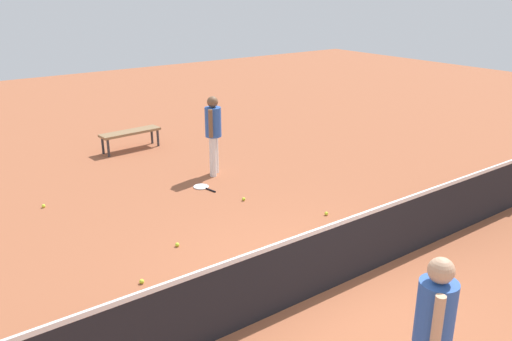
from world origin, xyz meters
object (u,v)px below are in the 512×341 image
object	(u,v)px
player_near_side	(213,129)
tennis_ball_midcourt	(142,281)
tennis_racket_near_player	(202,187)
tennis_ball_near_player	(326,213)
tennis_ball_by_net	(244,199)
courtside_bench	(130,133)
player_far_side	(433,328)
tennis_ball_stray_left	(177,245)
tennis_ball_baseline	(44,206)

from	to	relation	value
player_near_side	tennis_ball_midcourt	xyz separation A→B (m)	(3.14, 3.13, -0.98)
tennis_racket_near_player	tennis_ball_midcourt	distance (m)	3.63
tennis_ball_near_player	tennis_ball_by_net	distance (m)	1.62
tennis_ball_by_net	courtside_bench	bearing A→B (deg)	-85.23
tennis_ball_near_player	tennis_ball_by_net	size ratio (longest dim) A/B	1.00
tennis_racket_near_player	tennis_ball_midcourt	xyz separation A→B (m)	(2.52, 2.61, 0.02)
player_near_side	tennis_ball_by_net	bearing A→B (deg)	77.81
tennis_racket_near_player	tennis_ball_midcourt	bearing A→B (deg)	45.99
player_far_side	courtside_bench	xyz separation A→B (m)	(-1.33, -9.62, -0.59)
tennis_ball_by_net	tennis_ball_stray_left	world-z (taller)	same
tennis_ball_baseline	courtside_bench	size ratio (longest dim) A/B	0.04
tennis_racket_near_player	tennis_ball_stray_left	xyz separation A→B (m)	(1.61, 1.95, 0.02)
courtside_bench	tennis_ball_midcourt	bearing A→B (deg)	67.34
tennis_racket_near_player	courtside_bench	distance (m)	3.28
tennis_racket_near_player	tennis_ball_midcourt	world-z (taller)	tennis_ball_midcourt
player_near_side	tennis_racket_near_player	xyz separation A→B (m)	(0.62, 0.51, -1.00)
player_near_side	courtside_bench	xyz separation A→B (m)	(0.70, -2.74, -0.59)
tennis_ball_by_net	tennis_ball_near_player	bearing A→B (deg)	119.34
player_near_side	tennis_ball_stray_left	bearing A→B (deg)	47.73
player_far_side	tennis_ball_stray_left	distance (m)	4.53
tennis_racket_near_player	tennis_ball_midcourt	size ratio (longest dim) A/B	9.15
player_far_side	courtside_bench	distance (m)	9.73
player_far_side	tennis_racket_near_player	world-z (taller)	player_far_side
player_far_side	tennis_ball_baseline	bearing A→B (deg)	-78.69
player_near_side	player_far_side	distance (m)	7.17
tennis_racket_near_player	tennis_ball_near_player	world-z (taller)	tennis_ball_near_player
tennis_ball_near_player	tennis_ball_midcourt	size ratio (longest dim) A/B	1.00
player_far_side	tennis_ball_baseline	xyz separation A→B (m)	(1.45, -7.23, -0.98)
player_near_side	tennis_ball_midcourt	bearing A→B (deg)	44.82
player_far_side	tennis_ball_near_player	distance (m)	4.73
tennis_racket_near_player	tennis_ball_stray_left	bearing A→B (deg)	50.32
tennis_ball_near_player	courtside_bench	size ratio (longest dim) A/B	0.04
player_far_side	tennis_ball_near_player	size ratio (longest dim) A/B	25.76
player_far_side	tennis_ball_stray_left	bearing A→B (deg)	-87.36
player_near_side	tennis_ball_baseline	bearing A→B (deg)	-5.69
tennis_ball_by_net	courtside_bench	xyz separation A→B (m)	(0.36, -4.30, 0.38)
tennis_ball_near_player	tennis_ball_by_net	bearing A→B (deg)	-60.66
tennis_ball_near_player	tennis_ball_stray_left	bearing A→B (deg)	-11.01
tennis_ball_midcourt	tennis_ball_stray_left	size ratio (longest dim) A/B	1.00
player_near_side	player_far_side	size ratio (longest dim) A/B	1.00
tennis_ball_stray_left	player_far_side	bearing A→B (deg)	92.64
player_far_side	tennis_ball_baseline	distance (m)	7.43
tennis_racket_near_player	tennis_ball_by_net	size ratio (longest dim) A/B	9.15
tennis_ball_stray_left	courtside_bench	bearing A→B (deg)	-106.50
tennis_ball_near_player	tennis_ball_midcourt	xyz separation A→B (m)	(3.60, 0.14, 0.00)
tennis_ball_stray_left	tennis_ball_near_player	bearing A→B (deg)	168.99
player_far_side	tennis_ball_stray_left	xyz separation A→B (m)	(0.20, -4.42, -0.98)
tennis_ball_baseline	courtside_bench	distance (m)	3.69
player_near_side	player_far_side	bearing A→B (deg)	73.54
tennis_ball_by_net	tennis_ball_baseline	size ratio (longest dim) A/B	1.00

